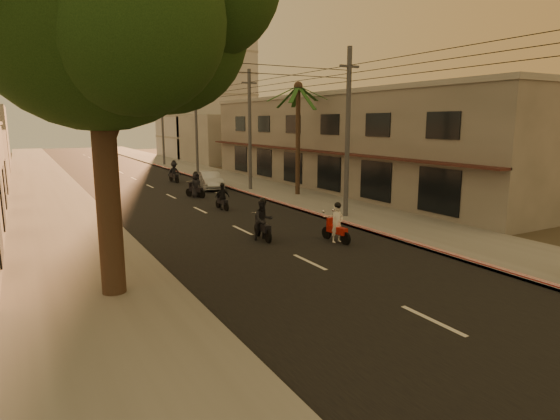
# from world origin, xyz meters

# --- Properties ---
(ground) EXTENTS (160.00, 160.00, 0.00)m
(ground) POSITION_xyz_m (0.00, 0.00, 0.00)
(ground) COLOR #383023
(ground) RESTS_ON ground
(road) EXTENTS (10.00, 140.00, 0.02)m
(road) POSITION_xyz_m (0.00, 20.00, 0.01)
(road) COLOR black
(road) RESTS_ON ground
(sidewalk_right) EXTENTS (5.00, 140.00, 0.12)m
(sidewalk_right) POSITION_xyz_m (7.50, 20.00, 0.06)
(sidewalk_right) COLOR slate
(sidewalk_right) RESTS_ON ground
(sidewalk_left) EXTENTS (5.00, 140.00, 0.12)m
(sidewalk_left) POSITION_xyz_m (-7.50, 20.00, 0.06)
(sidewalk_left) COLOR slate
(sidewalk_left) RESTS_ON ground
(curb_stripe) EXTENTS (0.20, 60.00, 0.20)m
(curb_stripe) POSITION_xyz_m (5.10, 15.00, 0.10)
(curb_stripe) COLOR #B01812
(curb_stripe) RESTS_ON ground
(shophouse_row) EXTENTS (8.80, 34.20, 7.30)m
(shophouse_row) POSITION_xyz_m (13.95, 18.00, 3.65)
(shophouse_row) COLOR gray
(shophouse_row) RESTS_ON ground
(distant_tower) EXTENTS (12.10, 12.10, 28.00)m
(distant_tower) POSITION_xyz_m (16.00, 56.00, 14.00)
(distant_tower) COLOR #B7B5B2
(distant_tower) RESTS_ON ground
(broadleaf_tree) EXTENTS (9.60, 8.70, 12.10)m
(broadleaf_tree) POSITION_xyz_m (-6.61, 2.14, 8.48)
(broadleaf_tree) COLOR black
(broadleaf_tree) RESTS_ON ground
(palm_tree) EXTENTS (5.00, 5.00, 8.20)m
(palm_tree) POSITION_xyz_m (8.00, 16.00, 7.15)
(palm_tree) COLOR black
(palm_tree) RESTS_ON ground
(utility_poles) EXTENTS (1.20, 48.26, 9.00)m
(utility_poles) POSITION_xyz_m (6.20, 20.00, 6.54)
(utility_poles) COLOR #38383A
(utility_poles) RESTS_ON ground
(filler_right) EXTENTS (8.00, 14.00, 6.00)m
(filler_right) POSITION_xyz_m (14.00, 45.00, 3.00)
(filler_right) COLOR #9C988D
(filler_right) RESTS_ON ground
(scooter_red) EXTENTS (0.73, 1.82, 1.79)m
(scooter_red) POSITION_xyz_m (2.66, 3.95, 0.78)
(scooter_red) COLOR black
(scooter_red) RESTS_ON ground
(scooter_mid_a) EXTENTS (1.03, 1.95, 1.92)m
(scooter_mid_a) POSITION_xyz_m (0.05, 5.88, 0.87)
(scooter_mid_a) COLOR black
(scooter_mid_a) RESTS_ON ground
(scooter_mid_b) EXTENTS (0.94, 1.66, 1.63)m
(scooter_mid_b) POSITION_xyz_m (1.25, 13.55, 0.73)
(scooter_mid_b) COLOR black
(scooter_mid_b) RESTS_ON ground
(scooter_far_a) EXTENTS (1.25, 1.74, 1.83)m
(scooter_far_a) POSITION_xyz_m (1.41, 18.74, 0.83)
(scooter_far_a) COLOR black
(scooter_far_a) RESTS_ON ground
(scooter_far_b) EXTENTS (1.31, 1.97, 1.94)m
(scooter_far_b) POSITION_xyz_m (2.50, 27.51, 0.88)
(scooter_far_b) COLOR black
(scooter_far_b) RESTS_ON ground
(parked_car) EXTENTS (2.98, 4.73, 1.38)m
(parked_car) POSITION_xyz_m (3.79, 22.19, 0.69)
(parked_car) COLOR #A6A9AE
(parked_car) RESTS_ON ground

